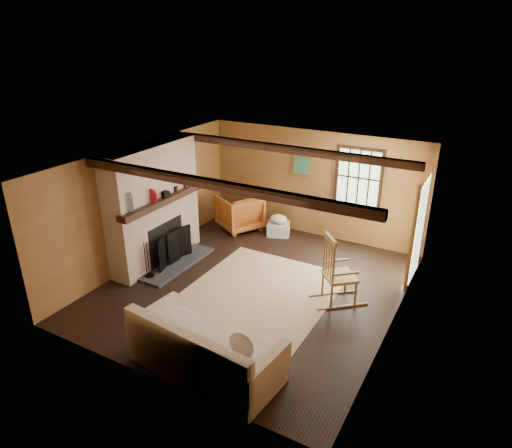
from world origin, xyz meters
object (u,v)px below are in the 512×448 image
Objects in this scene: sofa at (204,354)px; fireplace at (155,210)px; laundry_basket at (278,229)px; armchair at (240,212)px; rocking_chair at (337,274)px.

fireplace is at bearing 146.18° from sofa.
fireplace reaches higher than laundry_basket.
sofa is at bearing -39.90° from fireplace.
sofa reaches higher than laundry_basket.
laundry_basket is 0.55× the size of armchair.
fireplace reaches higher than sofa.
sofa is 2.43× the size of armchair.
fireplace is at bearing 53.14° from rocking_chair.
rocking_chair is at bearing 88.85° from armchair.
armchair is (-3.09, 1.91, -0.12)m from rocking_chair.
armchair is at bearing -174.70° from laundry_basket.
fireplace is 1.08× the size of sofa.
fireplace is 3.77m from rocking_chair.
sofa is 4.45× the size of laundry_basket.
sofa reaches higher than armchair.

